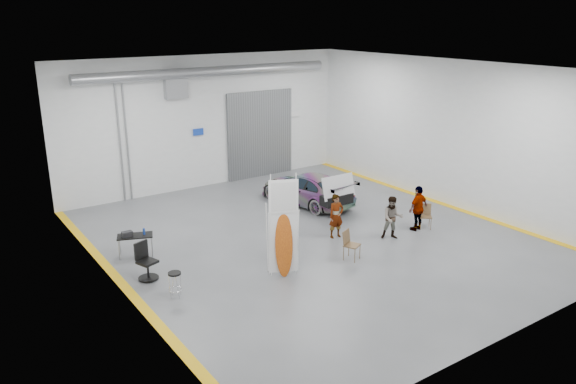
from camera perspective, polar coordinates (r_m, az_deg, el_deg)
ground at (r=20.30m, az=2.38°, el=-4.63°), size 16.00×16.00×0.00m
room_shell at (r=21.05m, az=-0.61°, el=7.75°), size 14.02×16.18×6.01m
sedan_car at (r=23.72m, az=1.95°, el=0.36°), size 2.51×4.72×1.30m
person_a at (r=20.11m, az=4.92°, el=-2.44°), size 0.63×0.45×1.61m
person_b at (r=20.27m, az=10.58°, el=-2.59°), size 0.97×0.92×1.57m
person_c at (r=21.24m, az=13.09°, el=-1.61°), size 1.04×0.53×1.71m
surfboard_display at (r=16.97m, az=-0.10°, el=-4.40°), size 0.85×0.52×3.26m
folding_chair_near at (r=18.54m, az=6.47°, el=-5.94°), size 0.61×0.65×0.98m
folding_chair_far at (r=21.68m, az=13.74°, el=-2.87°), size 0.60×0.66×0.91m
shop_stool at (r=16.38m, az=-11.39°, el=-9.23°), size 0.39×0.39×0.76m
work_table at (r=19.22m, az=-15.48°, el=-4.30°), size 1.27×0.95×0.93m
office_chair at (r=17.60m, az=-14.18°, el=-7.01°), size 0.64×0.67×1.15m
trunk_lid at (r=22.03m, az=5.05°, el=0.76°), size 1.52×0.92×0.04m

